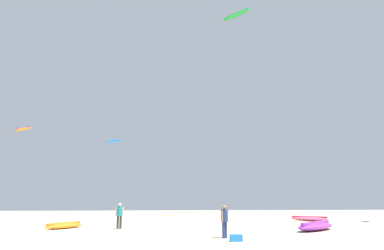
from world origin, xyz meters
name	(u,v)px	position (x,y,z in m)	size (l,w,h in m)	color
person_foreground	(224,219)	(0.10, 6.52, 0.96)	(0.42, 0.42, 1.65)	navy
person_midground	(120,214)	(-5.82, 13.60, 1.00)	(0.56, 0.39, 1.71)	#2D2D33
kite_grounded_near	(309,219)	(11.02, 21.31, 0.22)	(3.22, 3.59, 0.46)	#E5598C
kite_grounded_mid	(316,226)	(6.85, 10.70, 0.27)	(4.30, 4.31, 0.56)	purple
kite_grounded_far	(64,225)	(-9.58, 14.21, 0.20)	(2.56, 3.62, 0.46)	orange
cooler_box	(236,238)	(0.33, 4.96, 0.16)	(0.56, 0.36, 0.32)	blue
kite_aloft_0	(236,15)	(6.46, 29.20, 24.86)	(3.63, 4.04, 0.68)	green
kite_aloft_1	(23,129)	(-18.93, 31.93, 10.19)	(2.81, 2.28, 0.71)	orange
kite_aloft_2	(114,141)	(-8.80, 37.14, 9.72)	(2.98, 2.75, 0.39)	blue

